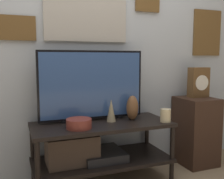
# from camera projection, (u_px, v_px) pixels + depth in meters

# --- Properties ---
(wall_back) EXTENTS (6.40, 0.08, 2.70)m
(wall_back) POSITION_uv_depth(u_px,v_px,m) (92.00, 30.00, 2.45)
(wall_back) COLOR #B2BCC6
(wall_back) RESTS_ON ground_plane
(media_console) EXTENTS (1.19, 0.52, 0.54)m
(media_console) POSITION_uv_depth(u_px,v_px,m) (91.00, 147.00, 2.25)
(media_console) COLOR black
(media_console) RESTS_ON ground_plane
(television) EXTENTS (0.94, 0.05, 0.62)m
(television) POSITION_uv_depth(u_px,v_px,m) (92.00, 85.00, 2.31)
(television) COLOR black
(television) RESTS_ON media_console
(vase_wide_bowl) EXTENTS (0.20, 0.20, 0.08)m
(vase_wide_bowl) POSITION_uv_depth(u_px,v_px,m) (79.00, 124.00, 2.08)
(vase_wide_bowl) COLOR brown
(vase_wide_bowl) RESTS_ON media_console
(vase_urn_stoneware) EXTENTS (0.11, 0.11, 0.22)m
(vase_urn_stoneware) POSITION_uv_depth(u_px,v_px,m) (132.00, 108.00, 2.36)
(vase_urn_stoneware) COLOR brown
(vase_urn_stoneware) RESTS_ON media_console
(vase_slim_bronze) EXTENTS (0.08, 0.08, 0.20)m
(vase_slim_bronze) POSITION_uv_depth(u_px,v_px,m) (111.00, 110.00, 2.30)
(vase_slim_bronze) COLOR tan
(vase_slim_bronze) RESTS_ON media_console
(candle_jar) EXTENTS (0.09, 0.09, 0.11)m
(candle_jar) POSITION_uv_depth(u_px,v_px,m) (165.00, 115.00, 2.29)
(candle_jar) COLOR beige
(candle_jar) RESTS_ON media_console
(side_table) EXTENTS (0.35, 0.39, 0.69)m
(side_table) POSITION_uv_depth(u_px,v_px,m) (196.00, 131.00, 2.72)
(side_table) COLOR #382319
(side_table) RESTS_ON ground_plane
(mantel_clock) EXTENTS (0.21, 0.11, 0.31)m
(mantel_clock) POSITION_uv_depth(u_px,v_px,m) (199.00, 82.00, 2.71)
(mantel_clock) COLOR brown
(mantel_clock) RESTS_ON side_table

